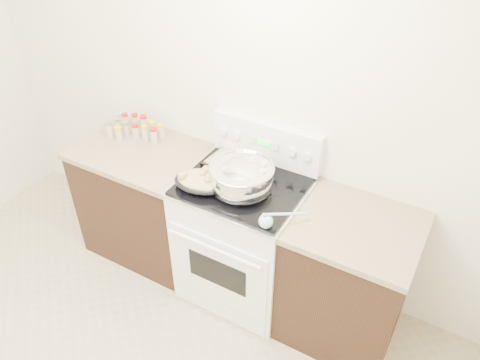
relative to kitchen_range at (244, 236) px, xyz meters
The scene contains 9 objects.
counter_left 0.83m from the kitchen_range, behind, with size 0.93×0.67×0.92m.
counter_right 0.73m from the kitchen_range, ahead, with size 0.73×0.67×0.92m.
kitchen_range is the anchor object (origin of this frame).
mixing_bowl 0.55m from the kitchen_range, 73.13° to the right, with size 0.50×0.50×0.23m.
roasting_pan 0.56m from the kitchen_range, 141.20° to the right, with size 0.41×0.33×0.11m.
baking_sheet 0.51m from the kitchen_range, 137.24° to the left, with size 0.40×0.29×0.06m.
wooden_spoon 0.51m from the kitchen_range, 155.35° to the right, with size 0.21×0.21×0.04m.
blue_ladle 0.64m from the kitchen_range, 42.25° to the right, with size 0.21×0.22×0.10m.
spice_jars 1.10m from the kitchen_range, behind, with size 0.39×0.24×0.13m.
Camera 1 is at (1.48, -0.60, 2.70)m, focal length 35.00 mm.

